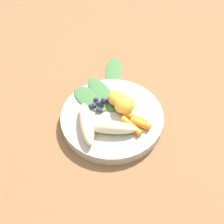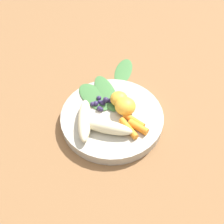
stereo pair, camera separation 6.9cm
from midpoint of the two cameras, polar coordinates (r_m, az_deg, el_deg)
name	(u,v)px [view 1 (the left image)]	position (r m, az deg, el deg)	size (l,w,h in m)	color
ground_plane	(112,121)	(0.72, -2.75, -2.06)	(2.40, 2.40, 0.00)	brown
bowl	(112,118)	(0.71, -2.79, -1.39)	(0.26, 0.26, 0.03)	#B2AD9E
banana_peeled_left	(110,127)	(0.65, -3.53, -3.30)	(0.13, 0.03, 0.03)	beige
banana_peeled_right	(87,123)	(0.67, -8.12, -2.45)	(0.13, 0.03, 0.03)	beige
orange_segment_near	(115,98)	(0.71, -2.16, 2.73)	(0.04, 0.04, 0.03)	#F4A833
orange_segment_far	(124,105)	(0.69, -0.33, 1.34)	(0.05, 0.05, 0.04)	#F4A833
carrot_front	(131,126)	(0.67, 0.99, -3.04)	(0.02, 0.02, 0.06)	orange
carrot_mid_left	(141,124)	(0.67, 2.88, -2.54)	(0.02, 0.02, 0.05)	orange
carrot_mid_right	(135,118)	(0.68, 1.81, -1.45)	(0.01, 0.01, 0.06)	orange
blueberry_pile	(100,104)	(0.71, -5.27, 1.51)	(0.05, 0.05, 0.02)	#2D234C
kale_leaf_left	(102,94)	(0.74, -4.67, 3.58)	(0.14, 0.05, 0.01)	#3D7038
kale_leaf_right	(91,99)	(0.73, -6.98, 2.52)	(0.11, 0.06, 0.01)	#3D7038
kale_leaf_stray	(113,70)	(0.85, -2.04, 8.41)	(0.12, 0.05, 0.01)	#3D7038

